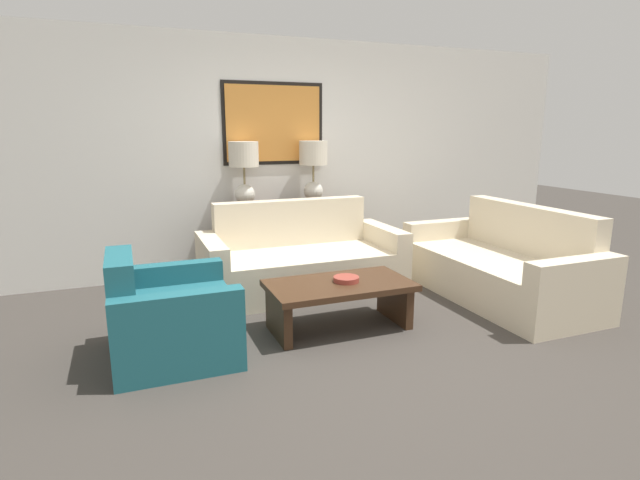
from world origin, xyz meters
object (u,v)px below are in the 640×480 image
console_table (281,239)px  couch_by_side (500,268)px  coffee_table (339,295)px  table_lamp_right (313,165)px  couch_by_back_wall (301,262)px  table_lamp_left (244,167)px  decorative_bowl (346,279)px  armchair_near_back_wall (170,319)px

console_table → couch_by_side: couch_by_side is taller
console_table → couch_by_side: bearing=-42.9°
console_table → coffee_table: 1.80m
table_lamp_right → couch_by_back_wall: size_ratio=0.35×
coffee_table → table_lamp_left: bearing=101.3°
table_lamp_right → decorative_bowl: size_ratio=3.31×
coffee_table → armchair_near_back_wall: armchair_near_back_wall is taller
console_table → decorative_bowl: 1.79m
couch_by_back_wall → table_lamp_left: bearing=120.0°
table_lamp_left → couch_by_back_wall: 1.24m
armchair_near_back_wall → couch_by_back_wall: bearing=38.2°
table_lamp_left → coffee_table: 2.06m
coffee_table → armchair_near_back_wall: size_ratio=1.29×
table_lamp_left → table_lamp_right: size_ratio=1.00×
decorative_bowl → armchair_near_back_wall: 1.43m
table_lamp_right → armchair_near_back_wall: bearing=-135.0°
console_table → table_lamp_left: (-0.41, 0.00, 0.84)m
table_lamp_right → couch_by_side: 2.33m
table_lamp_left → coffee_table: table_lamp_left is taller
table_lamp_right → couch_by_back_wall: bearing=-120.0°
table_lamp_right → couch_by_back_wall: table_lamp_right is taller
console_table → table_lamp_right: 0.93m
decorative_bowl → armchair_near_back_wall: bearing=-179.4°
couch_by_side → decorative_bowl: bearing=-174.9°
couch_by_side → decorative_bowl: size_ratio=9.39×
coffee_table → decorative_bowl: 0.14m
couch_by_side → armchair_near_back_wall: 3.18m
console_table → couch_by_side: size_ratio=0.65×
table_lamp_right → coffee_table: table_lamp_right is taller
couch_by_back_wall → coffee_table: size_ratio=1.70×
console_table → coffee_table: console_table is taller
console_table → table_lamp_right: size_ratio=1.84×
table_lamp_left → decorative_bowl: bearing=-76.8°
table_lamp_left → armchair_near_back_wall: (-1.00, -1.81, -0.96)m
coffee_table → armchair_near_back_wall: 1.36m
coffee_table → decorative_bowl: bearing=2.5°
couch_by_back_wall → couch_by_side: size_ratio=1.00×
couch_by_side → decorative_bowl: 1.76m
couch_by_side → armchair_near_back_wall: (-3.17, -0.17, -0.01)m
armchair_near_back_wall → console_table: bearing=52.1°
console_table → armchair_near_back_wall: bearing=-127.9°
console_table → table_lamp_left: table_lamp_left is taller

